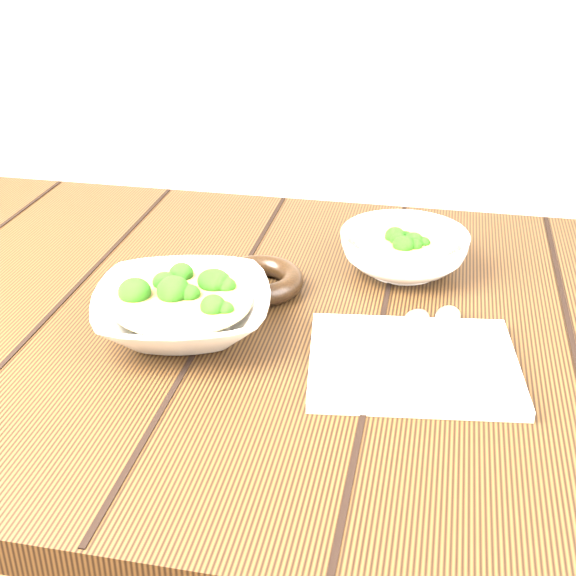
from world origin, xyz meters
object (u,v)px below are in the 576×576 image
Objects in this scene: table at (236,395)px; napkin at (413,363)px; soup_bowl_front at (183,309)px; trivet at (259,280)px; soup_bowl_back at (404,250)px.

napkin is at bearing -18.90° from table.
table is 4.80× the size of soup_bowl_front.
trivet reaches higher than table.
napkin is at bearing -6.00° from soup_bowl_front.
soup_bowl_front reaches higher than trivet.
soup_bowl_back reaches higher than soup_bowl_front.
soup_bowl_front is 0.27m from napkin.
soup_bowl_back is at bearing 89.40° from napkin.
soup_bowl_back is (0.19, 0.17, 0.15)m from table.
trivet is (-0.18, -0.10, -0.01)m from soup_bowl_back.
napkin is (0.27, -0.03, -0.02)m from soup_bowl_front.
napkin is at bearing -34.96° from trivet.
soup_bowl_back is 0.89× the size of napkin.
table is at bearing -103.01° from trivet.
soup_bowl_back reaches higher than trivet.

